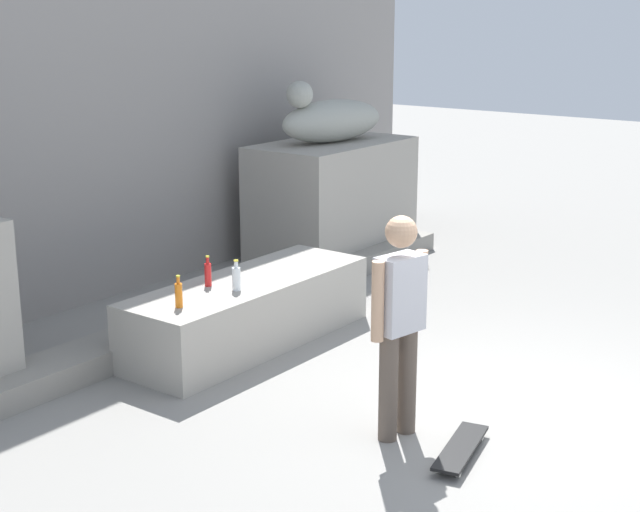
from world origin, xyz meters
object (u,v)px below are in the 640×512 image
Objects in this scene: skater at (399,317)px; statue_reclining_right at (330,119)px; skateboard at (461,448)px; bottle_clear at (236,278)px; bottle_orange at (179,294)px; bottle_red at (208,274)px.

statue_reclining_right is at bearing -127.18° from skater.
skateboard is (-0.02, -0.54, -0.86)m from skater.
skateboard is at bearing -101.40° from bottle_clear.
skateboard is 2.94× the size of bottle_orange.
skater is 2.09m from bottle_clear.
bottle_red is at bearing -112.00° from skateboard.
bottle_orange is 0.99× the size of bottle_red.
statue_reclining_right reaches higher than bottle_red.
statue_reclining_right reaches higher than skateboard.
statue_reclining_right is 4.36m from bottle_orange.
skater reaches higher than bottle_clear.
skater is at bearing -104.41° from skateboard.
statue_reclining_right reaches higher than skater.
bottle_orange is (-0.16, 2.08, -0.18)m from skater.
bottle_red is (0.46, 2.86, 0.68)m from skateboard.
skater is 2.09m from bottle_orange.
bottle_red is (0.45, 2.32, -0.18)m from skater.
bottle_orange is (-0.14, 2.62, 0.68)m from skateboard.
bottle_red is at bearing 100.40° from bottle_clear.
statue_reclining_right is at bearing 18.37° from bottle_red.
skateboard is at bearing 99.40° from skater.
statue_reclining_right is 2.02× the size of skateboard.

